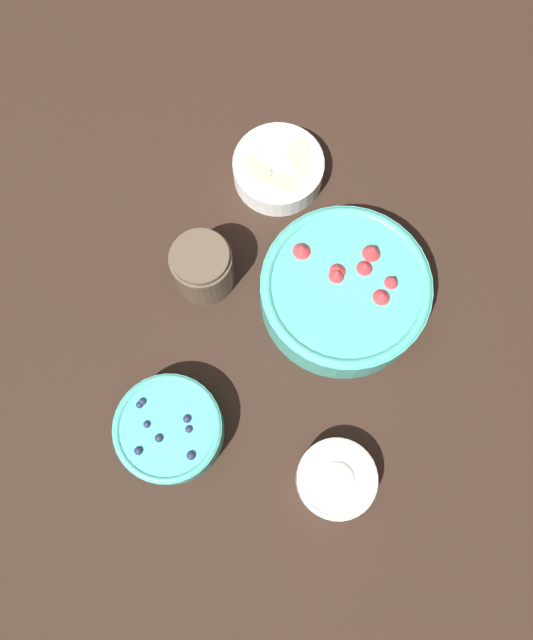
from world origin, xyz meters
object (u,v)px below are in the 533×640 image
(bowl_blueberries, at_px, (169,429))
(bowl_bananas, at_px, (278,168))
(bowl_cream, at_px, (336,479))
(jar_chocolate, at_px, (203,268))
(bowl_strawberries, at_px, (345,290))

(bowl_blueberries, bearing_deg, bowl_bananas, 8.62)
(bowl_blueberries, distance_m, bowl_cream, 0.25)
(bowl_bananas, distance_m, bowl_cream, 0.51)
(bowl_cream, xyz_separation_m, jar_chocolate, (0.18, 0.33, 0.02))
(bowl_blueberries, bearing_deg, jar_chocolate, 19.29)
(bowl_blueberries, bearing_deg, bowl_strawberries, -21.88)
(jar_chocolate, bearing_deg, bowl_bananas, -3.72)
(bowl_strawberries, relative_size, bowl_blueberries, 1.66)
(bowl_strawberries, bearing_deg, bowl_bananas, 54.01)
(bowl_bananas, bearing_deg, bowl_blueberries, -171.38)
(bowl_blueberries, xyz_separation_m, bowl_bananas, (0.46, 0.07, -0.01))
(bowl_cream, bearing_deg, jar_chocolate, 61.40)
(bowl_bananas, distance_m, jar_chocolate, 0.22)
(bowl_bananas, bearing_deg, bowl_strawberries, -125.99)
(bowl_bananas, height_order, jar_chocolate, jar_chocolate)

